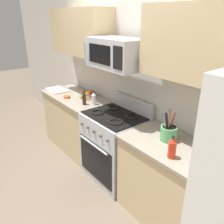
# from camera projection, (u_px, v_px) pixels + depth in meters

# --- Properties ---
(ground_plane) EXTENTS (16.00, 16.00, 0.00)m
(ground_plane) POSITION_uv_depth(u_px,v_px,m) (75.00, 195.00, 2.88)
(ground_plane) COLOR #6B5B4C
(wall_back) EXTENTS (8.00, 0.10, 2.60)m
(wall_back) POSITION_uv_depth(u_px,v_px,m) (138.00, 81.00, 2.95)
(wall_back) COLOR beige
(wall_back) RESTS_ON ground
(counter_left) EXTENTS (1.25, 0.62, 0.91)m
(counter_left) POSITION_uv_depth(u_px,v_px,m) (76.00, 122.00, 3.80)
(counter_left) COLOR tan
(counter_left) RESTS_ON ground
(range_oven) EXTENTS (0.76, 0.66, 1.09)m
(range_oven) POSITION_uv_depth(u_px,v_px,m) (115.00, 146.00, 3.06)
(range_oven) COLOR #B2B5BA
(range_oven) RESTS_ON ground
(counter_right) EXTENTS (0.90, 0.62, 0.91)m
(counter_right) POSITION_uv_depth(u_px,v_px,m) (164.00, 180.00, 2.45)
(counter_right) COLOR tan
(counter_right) RESTS_ON ground
(microwave) EXTENTS (0.71, 0.44, 0.33)m
(microwave) POSITION_uv_depth(u_px,v_px,m) (117.00, 53.00, 2.61)
(microwave) COLOR #B2B5BA
(upper_cabinets_left) EXTENTS (1.24, 0.34, 0.64)m
(upper_cabinets_left) POSITION_uv_depth(u_px,v_px,m) (80.00, 32.00, 3.35)
(upper_cabinets_left) COLOR tan
(upper_cabinets_right) EXTENTS (0.89, 0.34, 0.64)m
(upper_cabinets_right) POSITION_uv_depth(u_px,v_px,m) (190.00, 43.00, 2.00)
(upper_cabinets_right) COLOR tan
(utensil_crock) EXTENTS (0.17, 0.17, 0.33)m
(utensil_crock) POSITION_uv_depth(u_px,v_px,m) (169.00, 132.00, 2.30)
(utensil_crock) COLOR #59AD66
(utensil_crock) RESTS_ON counter_right
(fruit_basket) EXTENTS (0.25, 0.25, 0.11)m
(fruit_basket) POSITION_uv_depth(u_px,v_px,m) (88.00, 95.00, 3.52)
(fruit_basket) COLOR brown
(fruit_basket) RESTS_ON counter_left
(cutting_board) EXTENTS (0.41, 0.29, 0.02)m
(cutting_board) POSITION_uv_depth(u_px,v_px,m) (57.00, 90.00, 3.88)
(cutting_board) COLOR silver
(cutting_board) RESTS_ON counter_left
(bottle_hot_sauce) EXTENTS (0.07, 0.07, 0.21)m
(bottle_hot_sauce) POSITION_uv_depth(u_px,v_px,m) (172.00, 148.00, 2.01)
(bottle_hot_sauce) COLOR red
(bottle_hot_sauce) RESTS_ON counter_right
(bottle_soy) EXTENTS (0.05, 0.05, 0.20)m
(bottle_soy) POSITION_uv_depth(u_px,v_px,m) (84.00, 98.00, 3.23)
(bottle_soy) COLOR #382314
(bottle_soy) RESTS_ON counter_left
(bottle_vinegar) EXTENTS (0.07, 0.07, 0.19)m
(bottle_vinegar) POSITION_uv_depth(u_px,v_px,m) (94.00, 98.00, 3.24)
(bottle_vinegar) COLOR silver
(bottle_vinegar) RESTS_ON counter_left
(prep_bowl) EXTENTS (0.10, 0.10, 0.04)m
(prep_bowl) POSITION_uv_depth(u_px,v_px,m) (67.00, 97.00, 3.52)
(prep_bowl) COLOR #D1662D
(prep_bowl) RESTS_ON counter_left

